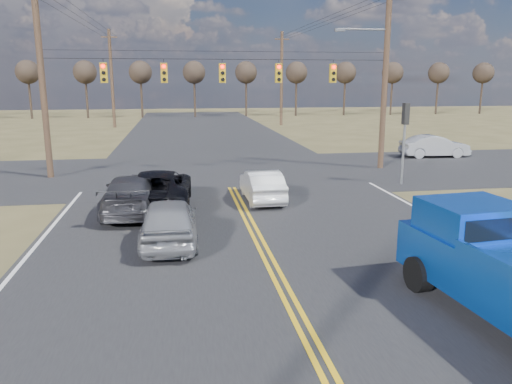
{
  "coord_description": "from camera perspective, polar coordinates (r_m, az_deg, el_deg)",
  "views": [
    {
      "loc": [
        -2.41,
        -8.75,
        4.97
      ],
      "look_at": [
        -0.03,
        6.43,
        1.5
      ],
      "focal_mm": 35.0,
      "sensor_mm": 36.0,
      "label": 1
    }
  ],
  "objects": [
    {
      "name": "treeline",
      "position": [
        35.8,
        -5.2,
        13.86
      ],
      "size": [
        87.0,
        117.8,
        7.4
      ],
      "color": "#33261C",
      "rests_on": "ground"
    },
    {
      "name": "pickup_truck",
      "position": [
        11.78,
        27.11,
        -8.01
      ],
      "size": [
        2.83,
        6.14,
        2.24
      ],
      "rotation": [
        0.0,
        0.0,
        0.1
      ],
      "color": "black",
      "rests_on": "ground"
    },
    {
      "name": "black_suv",
      "position": [
        20.07,
        -11.12,
        0.37
      ],
      "size": [
        2.75,
        5.55,
        1.51
      ],
      "primitive_type": "imported",
      "rotation": [
        0.0,
        0.0,
        3.1
      ],
      "color": "black",
      "rests_on": "ground"
    },
    {
      "name": "silver_suv",
      "position": [
        15.58,
        -9.94,
        -3.26
      ],
      "size": [
        1.76,
        4.29,
        1.46
      ],
      "primitive_type": "imported",
      "rotation": [
        0.0,
        0.0,
        3.13
      ],
      "color": "gray",
      "rests_on": "ground"
    },
    {
      "name": "cross_car_east_near",
      "position": [
        34.66,
        19.73,
        4.94
      ],
      "size": [
        1.68,
        4.41,
        1.44
      ],
      "primitive_type": "imported",
      "rotation": [
        0.0,
        0.0,
        1.53
      ],
      "color": "#ABAEB3",
      "rests_on": "ground"
    },
    {
      "name": "signal_gantry",
      "position": [
        26.69,
        -2.72,
        12.92
      ],
      "size": [
        19.6,
        4.83,
        10.0
      ],
      "color": "#473323",
      "rests_on": "ground"
    },
    {
      "name": "road_cross",
      "position": [
        27.31,
        -3.7,
        2.22
      ],
      "size": [
        120.0,
        12.0,
        0.02
      ],
      "primitive_type": "cube",
      "color": "#28282B",
      "rests_on": "ground"
    },
    {
      "name": "utility_poles",
      "position": [
        25.86,
        -3.66,
        13.28
      ],
      "size": [
        19.6,
        58.32,
        10.0
      ],
      "color": "#473323",
      "rests_on": "ground"
    },
    {
      "name": "white_car_queue",
      "position": [
        20.83,
        0.69,
        0.77
      ],
      "size": [
        1.42,
        3.98,
        1.31
      ],
      "primitive_type": "imported",
      "rotation": [
        0.0,
        0.0,
        3.15
      ],
      "color": "silver",
      "rests_on": "ground"
    },
    {
      "name": "ground",
      "position": [
        10.35,
        5.91,
        -16.07
      ],
      "size": [
        160.0,
        160.0,
        0.0
      ],
      "primitive_type": "plane",
      "color": "brown",
      "rests_on": "ground"
    },
    {
      "name": "road_main",
      "position": [
        19.54,
        -1.54,
        -2.01
      ],
      "size": [
        14.0,
        120.0,
        0.02
      ],
      "primitive_type": "cube",
      "color": "#28282B",
      "rests_on": "ground"
    },
    {
      "name": "dgrey_car_queue",
      "position": [
        19.46,
        -14.02,
        -0.26
      ],
      "size": [
        2.15,
        5.04,
        1.45
      ],
      "primitive_type": "imported",
      "rotation": [
        0.0,
        0.0,
        3.12
      ],
      "color": "#39393F",
      "rests_on": "ground"
    }
  ]
}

